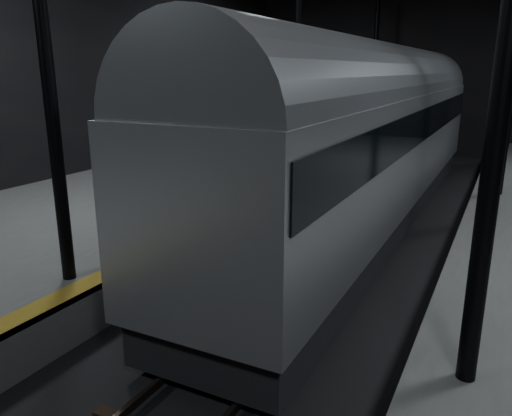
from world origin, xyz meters
The scene contains 6 objects.
ground centered at (0.00, 0.00, 0.00)m, with size 44.00×44.00×0.00m, color black.
platform_left centered at (-7.50, 0.00, 0.50)m, with size 9.00×43.80×1.00m, color #585855.
tactile_strip centered at (-3.25, 0.00, 1.00)m, with size 0.50×43.80×0.01m, color brown.
track centered at (0.00, 0.00, 0.07)m, with size 2.40×43.00×0.24m.
train centered at (0.00, 5.61, 3.26)m, with size 3.26×21.84×5.84m.
woman centered at (-3.80, -1.12, 1.89)m, with size 0.65×0.42×1.77m, color #9F7A61.
Camera 1 is at (3.96, -10.73, 5.14)m, focal length 35.00 mm.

